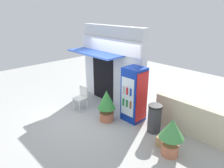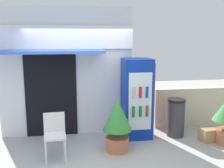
# 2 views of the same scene
# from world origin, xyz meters

# --- Properties ---
(ground) EXTENTS (16.00, 16.00, 0.00)m
(ground) POSITION_xyz_m (0.00, 0.00, 0.00)
(ground) COLOR #B2B2AD
(storefront_building) EXTENTS (3.11, 1.14, 3.01)m
(storefront_building) POSITION_xyz_m (-0.33, 1.39, 1.54)
(storefront_building) COLOR silver
(storefront_building) RESTS_ON ground
(drink_cooler) EXTENTS (0.67, 0.68, 1.84)m
(drink_cooler) POSITION_xyz_m (1.28, 0.89, 0.92)
(drink_cooler) COLOR #0C2D9E
(drink_cooler) RESTS_ON ground
(plastic_chair) EXTENTS (0.44, 0.46, 0.88)m
(plastic_chair) POSITION_xyz_m (-0.54, 0.07, 0.52)
(plastic_chair) COLOR silver
(plastic_chair) RESTS_ON ground
(potted_plant_near_shop) EXTENTS (0.60, 0.60, 1.09)m
(potted_plant_near_shop) POSITION_xyz_m (0.70, 0.19, 0.63)
(potted_plant_near_shop) COLOR #BC6B4C
(potted_plant_near_shop) RESTS_ON ground
(potted_plant_curbside) EXTENTS (0.63, 0.63, 1.04)m
(potted_plant_curbside) POSITION_xyz_m (3.13, 0.19, 0.64)
(potted_plant_curbside) COLOR #BC6B4C
(potted_plant_curbside) RESTS_ON ground
(trash_bin) EXTENTS (0.42, 0.42, 0.90)m
(trash_bin) POSITION_xyz_m (2.21, 0.79, 0.45)
(trash_bin) COLOR #38383D
(trash_bin) RESTS_ON ground
(stone_boundary_wall) EXTENTS (2.79, 0.24, 1.01)m
(stone_boundary_wall) POSITION_xyz_m (3.27, 1.44, 0.50)
(stone_boundary_wall) COLOR beige
(stone_boundary_wall) RESTS_ON ground
(cardboard_box) EXTENTS (0.38, 0.34, 0.29)m
(cardboard_box) POSITION_xyz_m (2.82, 0.38, 0.15)
(cardboard_box) COLOR tan
(cardboard_box) RESTS_ON ground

